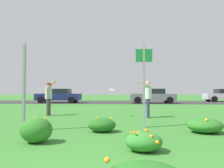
% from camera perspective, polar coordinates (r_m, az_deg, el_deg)
% --- Properties ---
extents(ground_plane, '(120.00, 120.00, 0.00)m').
position_cam_1_polar(ground_plane, '(12.72, 2.60, -7.35)').
color(ground_plane, '#387A2D').
extents(highway_strip, '(120.00, 7.36, 0.01)m').
position_cam_1_polar(highway_strip, '(23.91, 2.89, -4.76)').
color(highway_strip, '#2D2D30').
rests_on(highway_strip, ground).
extents(highway_center_stripe, '(120.00, 0.16, 0.00)m').
position_cam_1_polar(highway_center_stripe, '(23.91, 2.89, -4.75)').
color(highway_center_stripe, yellow).
rests_on(highway_center_stripe, ground).
extents(daylily_clump_near_camera, '(0.75, 0.63, 0.60)m').
position_cam_1_polar(daylily_clump_near_camera, '(5.52, -19.20, -11.31)').
color(daylily_clump_near_camera, '#2D7526').
rests_on(daylily_clump_near_camera, ground).
extents(daylily_clump_front_right, '(0.84, 0.68, 0.46)m').
position_cam_1_polar(daylily_clump_front_right, '(6.62, -2.67, -10.66)').
color(daylily_clump_front_right, '#23661E').
rests_on(daylily_clump_front_right, ground).
extents(daylily_clump_mid_left, '(0.76, 0.63, 0.43)m').
position_cam_1_polar(daylily_clump_mid_left, '(4.59, 8.30, -14.69)').
color(daylily_clump_mid_left, '#337F2D').
rests_on(daylily_clump_mid_left, ground).
extents(daylily_clump_front_center, '(1.02, 0.90, 0.45)m').
position_cam_1_polar(daylily_clump_front_center, '(7.01, 23.16, -9.92)').
color(daylily_clump_front_center, '#2D7526').
rests_on(daylily_clump_front_center, ground).
extents(sign_post_near_path, '(0.07, 0.10, 2.69)m').
position_cam_1_polar(sign_post_near_path, '(7.21, -22.06, -0.72)').
color(sign_post_near_path, '#93969B').
rests_on(sign_post_near_path, ground).
extents(sign_post_by_roadside, '(0.56, 0.10, 2.77)m').
position_cam_1_polar(sign_post_by_roadside, '(7.43, 8.38, 1.66)').
color(sign_post_by_roadside, '#93969B').
rests_on(sign_post_by_roadside, ground).
extents(person_thrower_red_cap_gray_shirt, '(0.49, 0.51, 1.80)m').
position_cam_1_polar(person_thrower_red_cap_gray_shirt, '(11.30, -16.25, -2.92)').
color(person_thrower_red_cap_gray_shirt, '#B2B2B7').
rests_on(person_thrower_red_cap_gray_shirt, ground).
extents(person_catcher_white_shirt, '(0.58, 0.51, 1.69)m').
position_cam_1_polar(person_catcher_white_shirt, '(10.13, 9.37, -3.02)').
color(person_catcher_white_shirt, silver).
rests_on(person_catcher_white_shirt, ground).
extents(frisbee_pale_blue, '(0.26, 0.24, 0.15)m').
position_cam_1_polar(frisbee_pale_blue, '(10.33, -0.04, -1.56)').
color(frisbee_pale_blue, '#ADD6E5').
extents(car_gray_center_left, '(4.50, 2.00, 1.45)m').
position_cam_1_polar(car_gray_center_left, '(22.41, 10.61, -3.04)').
color(car_gray_center_left, slate).
rests_on(car_gray_center_left, ground).
extents(car_navy_center_right, '(4.50, 2.00, 1.45)m').
position_cam_1_polar(car_navy_center_right, '(23.23, -13.74, -2.98)').
color(car_navy_center_right, navy).
rests_on(car_navy_center_right, ground).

